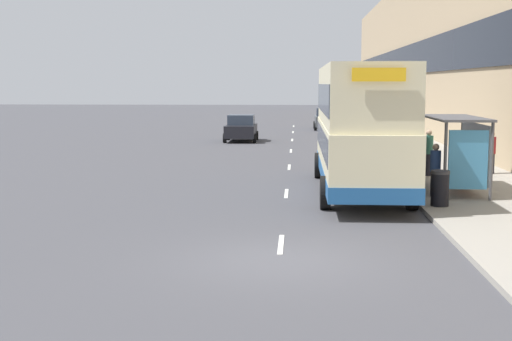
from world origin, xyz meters
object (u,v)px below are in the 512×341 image
(pedestrian_3, at_px, (491,152))
(double_decker_bus_near, at_px, (360,126))
(pedestrian_at_shelter, at_px, (428,152))
(car_0, at_px, (326,119))
(litter_bin, at_px, (440,188))
(pedestrian_1, at_px, (469,161))
(pedestrian_2, at_px, (435,170))
(car_1, at_px, (241,128))
(bus_shelter, at_px, (462,140))

(pedestrian_3, bearing_deg, double_decker_bus_near, -142.23)
(pedestrian_3, bearing_deg, pedestrian_at_shelter, -163.59)
(car_0, relative_size, pedestrian_3, 2.66)
(pedestrian_at_shelter, height_order, litter_bin, pedestrian_at_shelter)
(pedestrian_1, relative_size, pedestrian_2, 1.06)
(double_decker_bus_near, height_order, pedestrian_at_shelter, double_decker_bus_near)
(car_1, height_order, pedestrian_1, pedestrian_1)
(pedestrian_1, height_order, litter_bin, pedestrian_1)
(car_0, distance_m, car_1, 13.60)
(bus_shelter, bearing_deg, car_1, 112.29)
(double_decker_bus_near, bearing_deg, bus_shelter, -11.79)
(bus_shelter, distance_m, pedestrian_at_shelter, 4.34)
(pedestrian_1, xyz_separation_m, litter_bin, (-1.74, -3.83, -0.39))
(car_0, relative_size, pedestrian_1, 2.52)
(pedestrian_2, bearing_deg, pedestrian_at_shelter, 82.14)
(bus_shelter, height_order, double_decker_bus_near, double_decker_bus_near)
(bus_shelter, xyz_separation_m, double_decker_bus_near, (-3.30, 0.69, 0.41))
(bus_shelter, height_order, pedestrian_1, bus_shelter)
(car_1, height_order, pedestrian_2, pedestrian_2)
(litter_bin, bearing_deg, pedestrian_1, 65.65)
(bus_shelter, height_order, pedestrian_2, bus_shelter)
(double_decker_bus_near, xyz_separation_m, pedestrian_2, (2.26, -1.67, -1.28))
(litter_bin, bearing_deg, car_1, 107.50)
(double_decker_bus_near, height_order, pedestrian_3, double_decker_bus_near)
(car_0, relative_size, pedestrian_2, 2.67)
(bus_shelter, bearing_deg, pedestrian_2, -136.59)
(pedestrian_1, height_order, pedestrian_3, pedestrian_1)
(car_0, xyz_separation_m, car_1, (-5.90, -12.25, -0.02))
(car_1, relative_size, pedestrian_2, 2.25)
(pedestrian_3, bearing_deg, bus_shelter, -114.60)
(car_1, bearing_deg, double_decker_bus_near, 105.06)
(pedestrian_3, bearing_deg, pedestrian_2, -119.06)
(car_0, distance_m, pedestrian_3, 29.83)
(litter_bin, bearing_deg, pedestrian_2, 84.01)
(bus_shelter, relative_size, pedestrian_2, 2.49)
(double_decker_bus_near, distance_m, litter_bin, 4.32)
(pedestrian_at_shelter, bearing_deg, double_decker_bus_near, -129.90)
(bus_shelter, distance_m, pedestrian_3, 5.60)
(car_1, bearing_deg, pedestrian_2, 109.16)
(double_decker_bus_near, height_order, pedestrian_1, double_decker_bus_near)
(bus_shelter, bearing_deg, car_0, 95.24)
(pedestrian_at_shelter, height_order, pedestrian_1, pedestrian_at_shelter)
(pedestrian_3, height_order, litter_bin, pedestrian_3)
(car_0, bearing_deg, double_decker_bus_near, -90.25)
(double_decker_bus_near, xyz_separation_m, pedestrian_1, (3.81, 0.40, -1.23))
(pedestrian_1, relative_size, litter_bin, 1.71)
(bus_shelter, relative_size, litter_bin, 4.00)
(pedestrian_at_shelter, bearing_deg, bus_shelter, -85.77)
(pedestrian_at_shelter, xyz_separation_m, litter_bin, (-0.91, -7.00, -0.39))
(car_0, bearing_deg, car_1, -115.72)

